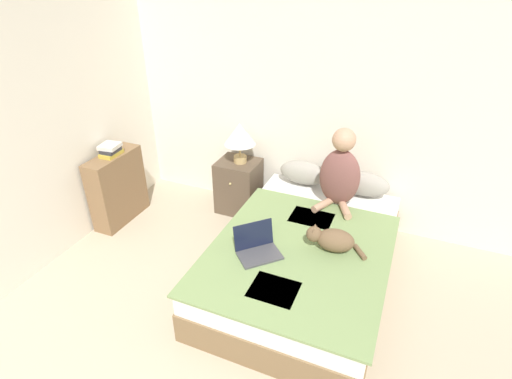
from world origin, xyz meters
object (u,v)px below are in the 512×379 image
Objects in this scene: laptop_open at (257,248)px; bookshelf at (118,188)px; bed at (305,259)px; cat_tabby at (332,239)px; pillow_near at (304,173)px; pillow_far at (363,184)px; table_lamp at (240,135)px; person_sitting at (340,173)px; book_stack_top at (110,150)px; nightstand at (239,186)px.

bookshelf reaches higher than laptop_open.
bed is 0.41m from cat_tabby.
pillow_near reaches higher than bed.
bed is at bearing -108.70° from pillow_far.
table_lamp is (-0.70, -0.07, 0.34)m from pillow_near.
cat_tabby is (-0.08, -1.00, -0.02)m from pillow_far.
person_sitting is 1.82× the size of laptop_open.
cat_tabby is (0.12, -0.73, -0.24)m from person_sitting.
pillow_near and pillow_far have the same top height.
book_stack_top reaches higher than cat_tabby.
pillow_near is 0.66× the size of bookshelf.
book_stack_top is at bearing -149.00° from table_lamp.
person_sitting reaches higher than pillow_far.
book_stack_top is (-1.84, -0.76, 0.25)m from pillow_near.
laptop_open is 0.55× the size of bookshelf.
pillow_near is at bearing 5.76° from table_lamp.
bed is 1.04m from pillow_near.
nightstand is 1.42m from book_stack_top.
pillow_far reaches higher than cat_tabby.
person_sitting is at bearing -126.32° from pillow_far.
cat_tabby is (0.54, -1.00, -0.02)m from pillow_near.
pillow_far is at bearing 19.02° from laptop_open.
bookshelf is at bearing 119.29° from laptop_open.
table_lamp is at bearing 31.00° from book_stack_top.
book_stack_top is at bearing -148.41° from nightstand.
bed is at bearing -4.33° from book_stack_top.
laptop_open is at bearing -115.84° from pillow_far.
laptop_open is at bearing 20.04° from cat_tabby.
pillow_far is 1.01× the size of cat_tabby.
pillow_far is 1.20× the size of laptop_open.
person_sitting is 2.36m from bookshelf.
cat_tabby is at bearing -80.64° from person_sitting.
pillow_far is 1.38m from nightstand.
pillow_near is 1.14× the size of table_lamp.
table_lamp is at bearing -174.24° from pillow_near.
book_stack_top is at bearing 175.67° from bed.
cat_tabby reaches higher than nightstand.
nightstand is at bearing -174.46° from pillow_near.
bookshelf reaches higher than cat_tabby.
pillow_far is 0.66× the size of bookshelf.
book_stack_top reaches higher than nightstand.
bookshelf is (-2.16, 0.16, 0.16)m from bed.
pillow_far is at bearing -101.88° from cat_tabby.
laptop_open is (-0.31, -0.35, 0.28)m from bed.
pillow_far is 1.42m from laptop_open.
book_stack_top is at bearing -13.04° from cat_tabby.
table_lamp is at bearing -0.49° from nightstand.
laptop_open is 1.95m from book_stack_top.
laptop_open is at bearing -130.83° from bed.
book_stack_top reaches higher than bed.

